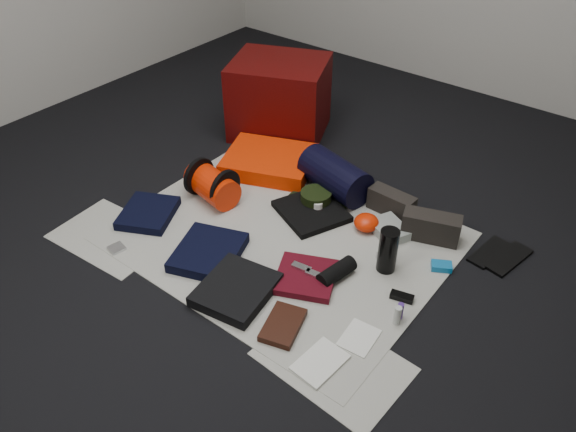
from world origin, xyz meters
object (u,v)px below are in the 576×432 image
Objects in this scene: stuff_sack at (212,185)px; water_bottle at (388,250)px; compact_camera at (386,259)px; sleeping_pad at (269,161)px; navy_duffel at (335,176)px; paperback_book at (283,325)px; red_cabinet at (279,98)px.

stuff_sack is 1.06m from water_bottle.
sleeping_pad is at bearing -177.49° from compact_camera.
navy_duffel is at bearing 43.65° from stuff_sack.
water_bottle is (1.01, -0.34, 0.07)m from sleeping_pad.
water_bottle is 2.55× the size of compact_camera.
sleeping_pad is 2.23× the size of water_bottle.
paperback_book is (0.40, -0.97, -0.09)m from navy_duffel.
water_bottle is 0.11m from compact_camera.
navy_duffel is at bearing -51.00° from red_cabinet.
sleeping_pad is 2.31× the size of paperback_book.
red_cabinet is at bearing 169.63° from compact_camera.
sleeping_pad is at bearing -82.17° from red_cabinet.
stuff_sack reaches higher than compact_camera.
red_cabinet reaches higher than paperback_book.
water_bottle is at bearing 5.06° from stuff_sack.
paperback_book is (0.85, -0.94, -0.03)m from sleeping_pad.
sleeping_pad is at bearing -161.39° from navy_duffel.
stuff_sack is 0.74× the size of navy_duffel.
stuff_sack is at bearing -174.94° from water_bottle.
stuff_sack is at bearing -95.96° from sleeping_pad.
paperback_book is at bearing -53.58° from navy_duffel.
water_bottle is at bearing -20.17° from navy_duffel.
red_cabinet is at bearing 120.86° from sleeping_pad.
navy_duffel is (0.69, -0.37, -0.13)m from red_cabinet.
water_bottle is 1.04× the size of paperback_book.
water_bottle reaches higher than navy_duffel.
navy_duffel is 0.68m from water_bottle.
red_cabinet is 1.43× the size of navy_duffel.
compact_camera is at bearing -18.08° from navy_duffel.
navy_duffel reaches higher than compact_camera.
red_cabinet reaches higher than stuff_sack.
compact_camera is (-0.02, 0.04, -0.10)m from water_bottle.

